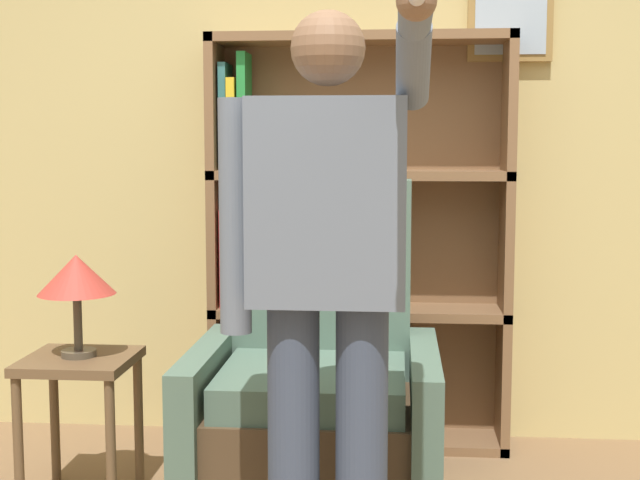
# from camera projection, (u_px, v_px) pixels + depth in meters

# --- Properties ---
(wall_back) EXTENTS (8.00, 0.11, 2.80)m
(wall_back) POSITION_uv_depth(u_px,v_px,m) (349.00, 130.00, 4.03)
(wall_back) COLOR tan
(wall_back) RESTS_ON ground_plane
(bookcase) EXTENTS (1.31, 0.28, 1.81)m
(bookcase) POSITION_uv_depth(u_px,v_px,m) (337.00, 245.00, 3.94)
(bookcase) COLOR brown
(bookcase) RESTS_ON ground_plane
(armchair) EXTENTS (0.89, 0.81, 1.20)m
(armchair) POSITION_uv_depth(u_px,v_px,m) (316.00, 408.00, 3.27)
(armchair) COLOR #4C3823
(armchair) RESTS_ON ground_plane
(person_standing) EXTENTS (0.58, 0.78, 1.71)m
(person_standing) POSITION_uv_depth(u_px,v_px,m) (327.00, 274.00, 2.49)
(person_standing) COLOR #384256
(person_standing) RESTS_ON ground_plane
(side_table) EXTENTS (0.40, 0.40, 0.55)m
(side_table) POSITION_uv_depth(u_px,v_px,m) (80.00, 384.00, 3.33)
(side_table) COLOR brown
(side_table) RESTS_ON ground_plane
(table_lamp) EXTENTS (0.29, 0.29, 0.38)m
(table_lamp) POSITION_uv_depth(u_px,v_px,m) (76.00, 278.00, 3.28)
(table_lamp) COLOR #4C4233
(table_lamp) RESTS_ON side_table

